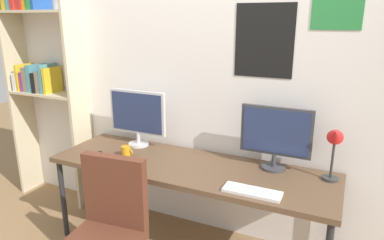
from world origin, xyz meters
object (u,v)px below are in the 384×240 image
bookshelf (41,70)px  desk_lamp (334,144)px  coffee_mug (126,152)px  monitor_right (276,135)px  keyboard_right (252,192)px  desk (189,171)px  monitor_left (137,115)px  computer_mouse (98,153)px  keyboard_left (112,163)px

bookshelf → desk_lamp: size_ratio=5.22×
desk_lamp → coffee_mug: size_ratio=3.92×
monitor_right → keyboard_right: (-0.04, -0.44, -0.26)m
bookshelf → monitor_right: (2.31, -0.02, -0.34)m
desk → bookshelf: (-1.71, 0.23, 0.65)m
monitor_left → keyboard_right: bearing=-20.9°
desk_lamp → computer_mouse: size_ratio=4.33×
monitor_right → desk_lamp: size_ratio=1.26×
monitor_left → monitor_right: 1.20m
monitor_right → desk_lamp: bearing=-6.3°
desk → coffee_mug: coffee_mug is taller
desk → monitor_left: bearing=160.5°
keyboard_right → coffee_mug: size_ratio=3.56×
desk_lamp → keyboard_right: bearing=-138.1°
desk_lamp → keyboard_left: desk_lamp is taller
desk → computer_mouse: size_ratio=22.97×
desk → monitor_left: 0.72m
bookshelf → coffee_mug: (1.17, -0.29, -0.56)m
desk_lamp → keyboard_left: size_ratio=1.22×
monitor_left → coffee_mug: monitor_left is taller
bookshelf → keyboard_right: 2.39m
bookshelf → desk_lamp: 2.74m
monitor_left → monitor_right: monitor_left is taller
keyboard_left → keyboard_right: size_ratio=0.90×
desk → bookshelf: bearing=172.4°
desk_lamp → keyboard_right: desk_lamp is taller
keyboard_left → computer_mouse: computer_mouse is taller
bookshelf → monitor_right: bearing=-0.4°
desk → coffee_mug: size_ratio=20.80×
bookshelf → monitor_right: size_ratio=4.16×
bookshelf → monitor_left: bearing=-0.9°
desk → bookshelf: bookshelf is taller
keyboard_right → coffee_mug: 1.11m
keyboard_right → coffee_mug: bearing=171.2°
desk → monitor_right: monitor_right is taller
desk → coffee_mug: bearing=-173.6°
monitor_right → coffee_mug: monitor_right is taller
monitor_right → computer_mouse: monitor_right is taller
bookshelf → desk_lamp: bookshelf is taller
bookshelf → computer_mouse: (0.94, -0.36, -0.59)m
monitor_right → keyboard_left: 1.27m
keyboard_left → desk_lamp: bearing=14.3°
monitor_right → keyboard_left: size_ratio=1.53×
bookshelf → keyboard_left: bearing=-21.7°
bookshelf → computer_mouse: bearing=-21.1°
monitor_left → computer_mouse: size_ratio=5.63×
keyboard_left → desk: bearing=22.3°
bookshelf → keyboard_left: size_ratio=6.37×
keyboard_left → coffee_mug: coffee_mug is taller
bookshelf → keyboard_right: size_ratio=5.75×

